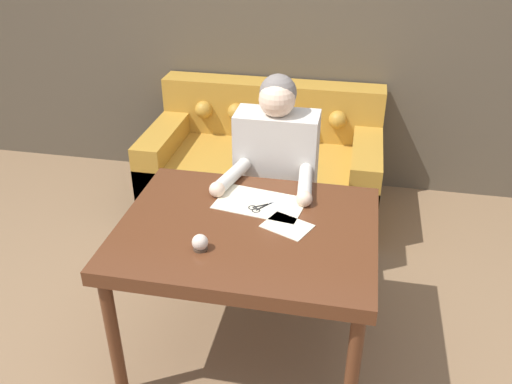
{
  "coord_description": "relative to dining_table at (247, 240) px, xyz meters",
  "views": [
    {
      "loc": [
        0.52,
        -1.94,
        2.14
      ],
      "look_at": [
        0.09,
        0.22,
        0.87
      ],
      "focal_mm": 38.0,
      "sensor_mm": 36.0,
      "label": 1
    }
  ],
  "objects": [
    {
      "name": "pattern_paper_main",
      "position": [
        0.02,
        0.2,
        0.08
      ],
      "size": [
        0.46,
        0.32,
        0.0
      ],
      "color": "beige",
      "rests_on": "dining_table"
    },
    {
      "name": "person",
      "position": [
        0.03,
        0.64,
        -0.04
      ],
      "size": [
        0.52,
        0.6,
        1.27
      ],
      "color": "#33281E",
      "rests_on": "ground_plane"
    },
    {
      "name": "pin_cushion",
      "position": [
        -0.16,
        -0.22,
        0.11
      ],
      "size": [
        0.07,
        0.07,
        0.07
      ],
      "color": "#4C3828",
      "rests_on": "dining_table"
    },
    {
      "name": "dining_table",
      "position": [
        0.0,
        0.0,
        0.0
      ],
      "size": [
        1.18,
        0.93,
        0.77
      ],
      "color": "#562D19",
      "rests_on": "ground_plane"
    },
    {
      "name": "ground_plane",
      "position": [
        -0.08,
        -0.08,
        -0.69
      ],
      "size": [
        16.0,
        16.0,
        0.0
      ],
      "primitive_type": "plane",
      "color": "#846647"
    },
    {
      "name": "scissors",
      "position": [
        0.04,
        0.18,
        0.08
      ],
      "size": [
        0.2,
        0.2,
        0.01
      ],
      "color": "silver",
      "rests_on": "dining_table"
    },
    {
      "name": "wall_back",
      "position": [
        -0.08,
        1.94,
        0.61
      ],
      "size": [
        8.0,
        0.06,
        2.6
      ],
      "color": "brown",
      "rests_on": "ground_plane"
    },
    {
      "name": "pattern_paper_offcut",
      "position": [
        0.18,
        0.03,
        0.08
      ],
      "size": [
        0.25,
        0.23,
        0.0
      ],
      "color": "beige",
      "rests_on": "dining_table"
    },
    {
      "name": "couch",
      "position": [
        -0.19,
        1.49,
        -0.39
      ],
      "size": [
        1.65,
        0.92,
        0.85
      ],
      "color": "#B7842D",
      "rests_on": "ground_plane"
    }
  ]
}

